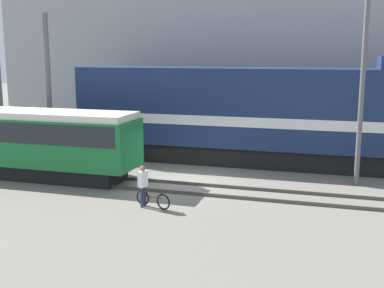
# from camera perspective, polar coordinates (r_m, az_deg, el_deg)

# --- Properties ---
(ground_plane) EXTENTS (120.00, 120.00, 0.00)m
(ground_plane) POSITION_cam_1_polar(r_m,az_deg,el_deg) (21.76, -0.93, -4.56)
(ground_plane) COLOR slate
(track_near) EXTENTS (60.00, 1.50, 0.14)m
(track_near) POSITION_cam_1_polar(r_m,az_deg,el_deg) (20.74, -1.85, -5.14)
(track_near) COLOR #47423D
(track_near) RESTS_ON ground
(track_far) EXTENTS (60.00, 1.51, 0.14)m
(track_far) POSITION_cam_1_polar(r_m,az_deg,el_deg) (26.05, 2.14, -1.86)
(track_far) COLOR #47423D
(track_far) RESTS_ON ground
(building_backdrop) EXTENTS (31.27, 6.00, 9.45)m
(building_backdrop) POSITION_cam_1_polar(r_m,az_deg,el_deg) (32.17, 5.34, 8.86)
(building_backdrop) COLOR #99999E
(building_backdrop) RESTS_ON ground
(freight_locomotive) EXTENTS (18.35, 3.04, 5.60)m
(freight_locomotive) POSITION_cam_1_polar(r_m,az_deg,el_deg) (25.17, 6.99, 3.53)
(freight_locomotive) COLOR black
(freight_locomotive) RESTS_ON ground
(streetcar) EXTENTS (11.57, 2.54, 3.15)m
(streetcar) POSITION_cam_1_polar(r_m,az_deg,el_deg) (23.95, -19.85, 0.62)
(streetcar) COLOR black
(streetcar) RESTS_ON ground
(bicycle) EXTENTS (1.54, 0.62, 0.67)m
(bicycle) POSITION_cam_1_polar(r_m,az_deg,el_deg) (18.27, -4.65, -6.58)
(bicycle) COLOR black
(bicycle) RESTS_ON ground
(person) EXTENTS (0.32, 0.41, 1.60)m
(person) POSITION_cam_1_polar(r_m,az_deg,el_deg) (18.20, -5.84, -4.52)
(person) COLOR #232D4C
(person) RESTS_ON ground
(utility_pole_left) EXTENTS (0.23, 0.23, 7.10)m
(utility_pole_left) POSITION_cam_1_polar(r_m,az_deg,el_deg) (27.88, -21.78, 5.46)
(utility_pole_left) COLOR #595959
(utility_pole_left) RESTS_ON ground
(utility_pole_center) EXTENTS (0.30, 0.30, 7.75)m
(utility_pole_center) POSITION_cam_1_polar(r_m,az_deg,el_deg) (26.11, -16.65, 6.18)
(utility_pole_center) COLOR #595959
(utility_pole_center) RESTS_ON ground
(utility_pole_right) EXTENTS (0.22, 0.22, 8.11)m
(utility_pole_right) POSITION_cam_1_polar(r_m,az_deg,el_deg) (21.85, 19.48, 5.71)
(utility_pole_right) COLOR #595959
(utility_pole_right) RESTS_ON ground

